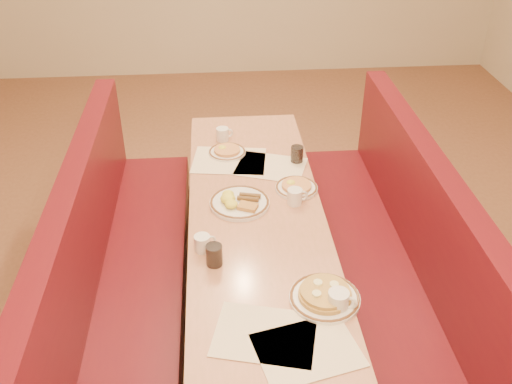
{
  "coord_description": "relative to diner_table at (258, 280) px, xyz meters",
  "views": [
    {
      "loc": [
        -0.2,
        -2.3,
        2.46
      ],
      "look_at": [
        0.0,
        0.15,
        0.85
      ],
      "focal_mm": 40.0,
      "sensor_mm": 36.0,
      "label": 1
    }
  ],
  "objects": [
    {
      "name": "coffee_mug_c",
      "position": [
        0.21,
        0.17,
        0.42
      ],
      "size": [
        0.11,
        0.08,
        0.09
      ],
      "rotation": [
        0.0,
        0.0,
        0.09
      ],
      "color": "white",
      "rests_on": "diner_table"
    },
    {
      "name": "diner_table",
      "position": [
        0.0,
        0.0,
        0.0
      ],
      "size": [
        0.7,
        2.5,
        0.75
      ],
      "color": "black",
      "rests_on": "ground"
    },
    {
      "name": "extra_plate_mid",
      "position": [
        0.24,
        0.31,
        0.39
      ],
      "size": [
        0.23,
        0.23,
        0.05
      ],
      "rotation": [
        0.0,
        0.0,
        0.37
      ],
      "color": "white",
      "rests_on": "diner_table"
    },
    {
      "name": "booth_right",
      "position": [
        0.73,
        0.0,
        -0.01
      ],
      "size": [
        0.55,
        2.5,
        1.05
      ],
      "color": "#4C3326",
      "rests_on": "ground"
    },
    {
      "name": "booth_left",
      "position": [
        -0.73,
        0.0,
        -0.01
      ],
      "size": [
        0.55,
        2.5,
        1.05
      ],
      "color": "#4C3326",
      "rests_on": "ground"
    },
    {
      "name": "eggs_plate",
      "position": [
        -0.09,
        0.18,
        0.39
      ],
      "size": [
        0.32,
        0.32,
        0.06
      ],
      "rotation": [
        0.0,
        0.0,
        -0.41
      ],
      "color": "white",
      "rests_on": "diner_table"
    },
    {
      "name": "ground",
      "position": [
        0.0,
        0.0,
        -0.37
      ],
      "size": [
        8.0,
        8.0,
        0.0
      ],
      "primitive_type": "plane",
      "color": "#9E6647",
      "rests_on": "ground"
    },
    {
      "name": "coffee_mug_a",
      "position": [
        0.28,
        -0.62,
        0.42
      ],
      "size": [
        0.12,
        0.09,
        0.09
      ],
      "rotation": [
        0.0,
        0.0,
        -0.31
      ],
      "color": "white",
      "rests_on": "diner_table"
    },
    {
      "name": "placemat_near_right",
      "position": [
        0.12,
        -0.83,
        0.38
      ],
      "size": [
        0.44,
        0.37,
        0.0
      ],
      "primitive_type": "cube",
      "rotation": [
        0.0,
        0.0,
        0.24
      ],
      "color": "#FBECC5",
      "rests_on": "diner_table"
    },
    {
      "name": "soda_tumbler_mid",
      "position": [
        0.28,
        0.61,
        0.43
      ],
      "size": [
        0.07,
        0.07,
        0.1
      ],
      "color": "black",
      "rests_on": "diner_table"
    },
    {
      "name": "placemat_far_left",
      "position": [
        -0.12,
        0.65,
        0.38
      ],
      "size": [
        0.47,
        0.38,
        0.0
      ],
      "primitive_type": "cube",
      "rotation": [
        0.0,
        0.0,
        -0.14
      ],
      "color": "#FBECC5",
      "rests_on": "diner_table"
    },
    {
      "name": "placemat_far_right",
      "position": [
        0.12,
        0.56,
        0.38
      ],
      "size": [
        0.46,
        0.4,
        0.0
      ],
      "primitive_type": "cube",
      "rotation": [
        0.0,
        0.0,
        -0.32
      ],
      "color": "#FBECC5",
      "rests_on": "diner_table"
    },
    {
      "name": "coffee_mug_b",
      "position": [
        -0.28,
        -0.18,
        0.42
      ],
      "size": [
        0.11,
        0.08,
        0.08
      ],
      "rotation": [
        0.0,
        0.0,
        0.35
      ],
      "color": "white",
      "rests_on": "diner_table"
    },
    {
      "name": "soda_tumbler_near",
      "position": [
        -0.23,
        -0.29,
        0.43
      ],
      "size": [
        0.08,
        0.08,
        0.1
      ],
      "color": "black",
      "rests_on": "diner_table"
    },
    {
      "name": "coffee_mug_d",
      "position": [
        -0.15,
        0.92,
        0.42
      ],
      "size": [
        0.11,
        0.08,
        0.08
      ],
      "rotation": [
        0.0,
        0.0,
        0.29
      ],
      "color": "white",
      "rests_on": "diner_table"
    },
    {
      "name": "placemat_near_left",
      "position": [
        -0.04,
        -0.73,
        0.38
      ],
      "size": [
        0.46,
        0.39,
        0.0
      ],
      "primitive_type": "cube",
      "rotation": [
        0.0,
        0.0,
        -0.25
      ],
      "color": "#FBECC5",
      "rests_on": "diner_table"
    },
    {
      "name": "extra_plate_far",
      "position": [
        -0.13,
        0.74,
        0.39
      ],
      "size": [
        0.23,
        0.23,
        0.05
      ],
      "rotation": [
        0.0,
        0.0,
        -0.42
      ],
      "color": "white",
      "rests_on": "diner_table"
    },
    {
      "name": "pancake_plate",
      "position": [
        0.24,
        -0.56,
        0.4
      ],
      "size": [
        0.3,
        0.3,
        0.07
      ],
      "rotation": [
        0.0,
        0.0,
        0.1
      ],
      "color": "white",
      "rests_on": "diner_table"
    }
  ]
}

